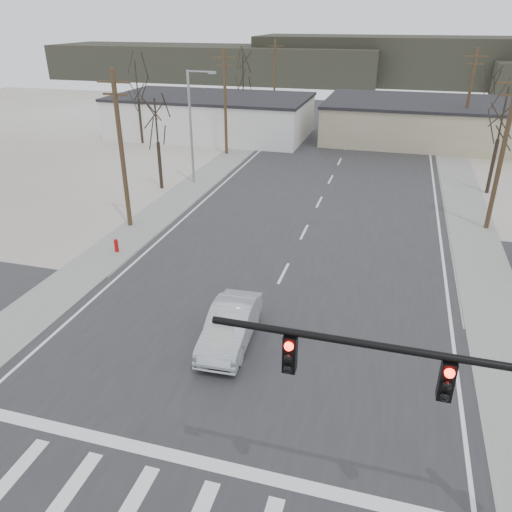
% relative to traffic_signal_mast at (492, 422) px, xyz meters
% --- Properties ---
extents(ground, '(140.00, 140.00, 0.00)m').
position_rel_traffic_signal_mast_xyz_m(ground, '(-7.89, 6.20, -4.67)').
color(ground, silver).
rests_on(ground, ground).
extents(main_road, '(18.00, 110.00, 0.05)m').
position_rel_traffic_signal_mast_xyz_m(main_road, '(-7.89, 21.20, -4.65)').
color(main_road, '#252527').
rests_on(main_road, ground).
extents(cross_road, '(90.00, 10.00, 0.04)m').
position_rel_traffic_signal_mast_xyz_m(cross_road, '(-7.89, 6.20, -4.65)').
color(cross_road, '#252527').
rests_on(cross_road, ground).
extents(sidewalk_left, '(3.00, 90.00, 0.06)m').
position_rel_traffic_signal_mast_xyz_m(sidewalk_left, '(-18.49, 26.20, -4.64)').
color(sidewalk_left, gray).
rests_on(sidewalk_left, ground).
extents(sidewalk_right, '(3.00, 90.00, 0.06)m').
position_rel_traffic_signal_mast_xyz_m(sidewalk_right, '(2.71, 26.20, -4.64)').
color(sidewalk_right, gray).
rests_on(sidewalk_right, ground).
extents(traffic_signal_mast, '(8.95, 0.43, 7.20)m').
position_rel_traffic_signal_mast_xyz_m(traffic_signal_mast, '(0.00, 0.00, 0.00)').
color(traffic_signal_mast, black).
rests_on(traffic_signal_mast, ground).
extents(fire_hydrant, '(0.24, 0.24, 0.87)m').
position_rel_traffic_signal_mast_xyz_m(fire_hydrant, '(-18.09, 14.20, -4.22)').
color(fire_hydrant, '#A50C0C').
rests_on(fire_hydrant, ground).
extents(building_left_far, '(22.30, 12.30, 4.50)m').
position_rel_traffic_signal_mast_xyz_m(building_left_far, '(-23.89, 46.20, -2.42)').
color(building_left_far, silver).
rests_on(building_left_far, ground).
extents(building_right_far, '(26.30, 14.30, 4.30)m').
position_rel_traffic_signal_mast_xyz_m(building_right_far, '(2.11, 50.20, -2.52)').
color(building_right_far, tan).
rests_on(building_right_far, ground).
extents(upole_left_b, '(2.20, 0.30, 10.00)m').
position_rel_traffic_signal_mast_xyz_m(upole_left_b, '(-19.39, 18.20, 0.55)').
color(upole_left_b, '#4A3322').
rests_on(upole_left_b, ground).
extents(upole_left_c, '(2.20, 0.30, 10.00)m').
position_rel_traffic_signal_mast_xyz_m(upole_left_c, '(-19.39, 38.20, 0.55)').
color(upole_left_c, '#4A3322').
rests_on(upole_left_c, ground).
extents(upole_left_d, '(2.20, 0.30, 10.00)m').
position_rel_traffic_signal_mast_xyz_m(upole_left_d, '(-19.39, 58.20, 0.55)').
color(upole_left_d, '#4A3322').
rests_on(upole_left_d, ground).
extents(upole_right_a, '(2.20, 0.30, 10.00)m').
position_rel_traffic_signal_mast_xyz_m(upole_right_a, '(3.61, 24.20, 0.55)').
color(upole_right_a, '#4A3322').
rests_on(upole_right_a, ground).
extents(upole_right_b, '(2.20, 0.30, 10.00)m').
position_rel_traffic_signal_mast_xyz_m(upole_right_b, '(3.61, 46.20, 0.55)').
color(upole_right_b, '#4A3322').
rests_on(upole_right_b, ground).
extents(streetlight_main, '(2.40, 0.25, 9.00)m').
position_rel_traffic_signal_mast_xyz_m(streetlight_main, '(-18.69, 28.20, 0.41)').
color(streetlight_main, gray).
rests_on(streetlight_main, ground).
extents(tree_left_near, '(3.30, 3.30, 7.35)m').
position_rel_traffic_signal_mast_xyz_m(tree_left_near, '(-20.89, 26.20, 0.55)').
color(tree_left_near, '#2E231C').
rests_on(tree_left_near, ground).
extents(tree_right_mid, '(3.74, 3.74, 8.33)m').
position_rel_traffic_signal_mast_xyz_m(tree_right_mid, '(4.61, 32.20, 1.26)').
color(tree_right_mid, '#2E231C').
rests_on(tree_right_mid, ground).
extents(tree_left_far, '(3.96, 3.96, 8.82)m').
position_rel_traffic_signal_mast_xyz_m(tree_left_far, '(-21.89, 52.20, 1.61)').
color(tree_left_far, '#2E231C').
rests_on(tree_left_far, ground).
extents(tree_right_far, '(3.52, 3.52, 7.84)m').
position_rel_traffic_signal_mast_xyz_m(tree_right_far, '(7.11, 58.20, 0.91)').
color(tree_right_far, '#2E231C').
rests_on(tree_right_far, ground).
extents(tree_left_mid, '(3.96, 3.96, 8.82)m').
position_rel_traffic_signal_mast_xyz_m(tree_left_mid, '(-29.89, 40.20, 1.61)').
color(tree_left_mid, '#2E231C').
rests_on(tree_left_mid, ground).
extents(hill_left, '(70.00, 18.00, 7.00)m').
position_rel_traffic_signal_mast_xyz_m(hill_left, '(-42.89, 98.20, -1.17)').
color(hill_left, '#333026').
rests_on(hill_left, ground).
extents(hill_center, '(80.00, 18.00, 9.00)m').
position_rel_traffic_signal_mast_xyz_m(hill_center, '(7.11, 102.20, -0.17)').
color(hill_center, '#333026').
rests_on(hill_center, ground).
extents(sedan_crossing, '(2.02, 5.10, 1.65)m').
position_rel_traffic_signal_mast_xyz_m(sedan_crossing, '(-8.66, 7.39, -3.80)').
color(sedan_crossing, '#9FA5A9').
rests_on(sedan_crossing, main_road).
extents(car_far_a, '(3.06, 5.82, 1.61)m').
position_rel_traffic_signal_mast_xyz_m(car_far_a, '(-3.35, 55.03, -3.82)').
color(car_far_a, black).
rests_on(car_far_a, main_road).
extents(car_far_b, '(2.79, 4.52, 1.44)m').
position_rel_traffic_signal_mast_xyz_m(car_far_b, '(-15.39, 56.96, -3.91)').
color(car_far_b, black).
rests_on(car_far_b, main_road).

